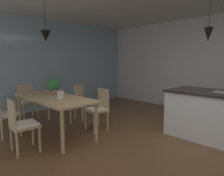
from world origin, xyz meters
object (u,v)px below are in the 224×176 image
Objects in this scene: chair_far_left at (74,102)px; vase_on_dining_table at (60,95)px; dining_table at (53,100)px; chair_near_right at (21,124)px; chair_window_end at (27,101)px; potted_plant_on_table at (53,85)px; chair_far_right at (98,108)px; chair_near_left at (4,113)px.

chair_far_left is 6.00× the size of vase_on_dining_table.
chair_far_left reaches higher than dining_table.
chair_far_left is (-0.92, 1.59, 0.00)m from chair_near_right.
dining_table is 0.32m from vase_on_dining_table.
potted_plant_on_table is at bearing 5.19° from chair_window_end.
potted_plant_on_table reaches higher than chair_far_right.
vase_on_dining_table is (0.75, -0.79, 0.35)m from chair_far_left.
potted_plant_on_table is at bearing -133.90° from chair_far_right.
chair_near_right is at bearing -54.25° from potted_plant_on_table.
chair_far_left is 1.14m from vase_on_dining_table.
chair_far_left is 1.00× the size of chair_far_right.
chair_far_left is at bearing 120.07° from dining_table.
chair_near_left is 1.59m from chair_far_left.
chair_near_right reaches higher than dining_table.
chair_window_end is 2.43× the size of potted_plant_on_table.
dining_table is 0.94m from chair_near_left.
vase_on_dining_table is (0.74, 0.80, 0.35)m from chair_near_left.
chair_near_left is 1.00× the size of chair_far_left.
vase_on_dining_table is (-0.18, -0.79, 0.35)m from chair_far_right.
chair_far_right is at bearing 89.70° from chair_near_right.
chair_far_right is 6.00× the size of vase_on_dining_table.
chair_window_end is at bearing 180.00° from dining_table.
dining_table is at bearing -29.61° from potted_plant_on_table.
chair_near_right is at bearing -60.04° from dining_table.
potted_plant_on_table is at bearing 150.39° from dining_table.
dining_table is 1.41m from chair_window_end.
chair_near_right is 0.89m from vase_on_dining_table.
potted_plant_on_table is (0.26, 0.90, 0.48)m from chair_near_left.
chair_window_end is at bearing 139.78° from chair_near_left.
potted_plant_on_table is (-0.65, 0.90, 0.48)m from chair_near_right.
chair_near_left is (-0.46, -0.79, -0.21)m from dining_table.
vase_on_dining_table is (0.48, -0.10, -0.13)m from potted_plant_on_table.
chair_near_right is 1.59m from chair_far_right.
potted_plant_on_table reaches higher than chair_window_end.
vase_on_dining_table is at bearing -102.72° from chair_far_right.
vase_on_dining_table is at bearing 101.95° from chair_near_right.
dining_table is 2.35× the size of chair_near_right.
chair_far_right is at bearing 59.58° from dining_table.
chair_window_end is at bearing 156.81° from chair_near_right.
chair_window_end is (-1.39, 0.00, -0.21)m from dining_table.
chair_near_left is 1.00× the size of chair_far_right.
chair_near_left and chair_near_right have the same top height.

